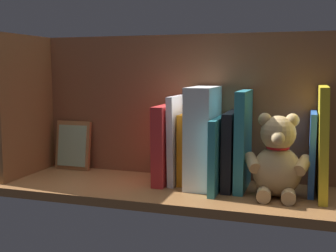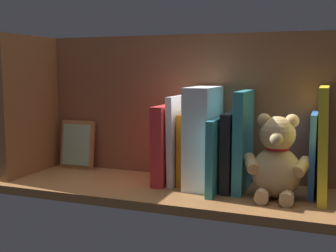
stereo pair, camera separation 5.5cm
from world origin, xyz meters
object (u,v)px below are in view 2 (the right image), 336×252
at_px(book_0, 324,143).
at_px(picture_frame_leaning, 77,145).
at_px(teddy_bear, 277,161).
at_px(dictionary_thick_white, 203,137).

xyz_separation_m(book_0, picture_frame_leaning, (0.71, -0.07, -0.06)).
relative_size(teddy_bear, picture_frame_leaning, 1.35).
distance_m(teddy_bear, dictionary_thick_white, 0.20).
bearing_deg(picture_frame_leaning, dictionary_thick_white, 171.53).
bearing_deg(dictionary_thick_white, book_0, 178.73).
height_order(teddy_bear, picture_frame_leaning, teddy_bear).
relative_size(book_0, teddy_bear, 1.32).
xyz_separation_m(book_0, dictionary_thick_white, (0.29, -0.01, -0.00)).
height_order(dictionary_thick_white, picture_frame_leaning, dictionary_thick_white).
bearing_deg(dictionary_thick_white, picture_frame_leaning, -8.47).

